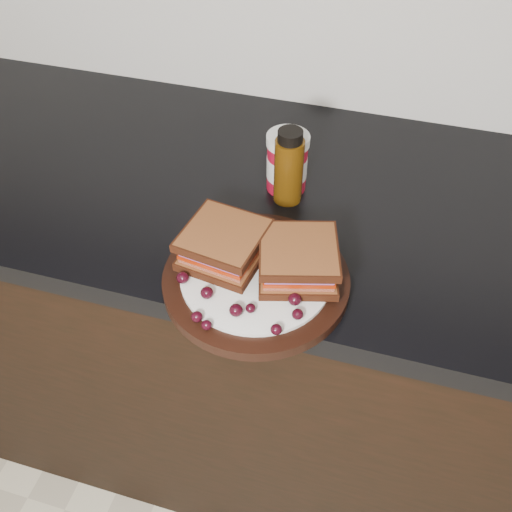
% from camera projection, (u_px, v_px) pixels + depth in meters
% --- Properties ---
extents(base_cabinets, '(3.96, 0.58, 0.86)m').
position_uv_depth(base_cabinets, '(266.00, 343.00, 1.36)').
color(base_cabinets, black).
rests_on(base_cabinets, ground_plane).
extents(countertop, '(3.98, 0.60, 0.04)m').
position_uv_depth(countertop, '(269.00, 197.00, 1.03)').
color(countertop, black).
rests_on(countertop, base_cabinets).
extents(plate, '(0.28, 0.28, 0.02)m').
position_uv_depth(plate, '(256.00, 280.00, 0.85)').
color(plate, black).
rests_on(plate, countertop).
extents(sandwich_left, '(0.13, 0.13, 0.05)m').
position_uv_depth(sandwich_left, '(224.00, 245.00, 0.85)').
color(sandwich_left, brown).
rests_on(sandwich_left, plate).
extents(sandwich_right, '(0.14, 0.14, 0.05)m').
position_uv_depth(sandwich_right, '(298.00, 260.00, 0.83)').
color(sandwich_right, brown).
rests_on(sandwich_right, plate).
extents(grape_0, '(0.02, 0.02, 0.02)m').
position_uv_depth(grape_0, '(183.00, 278.00, 0.83)').
color(grape_0, black).
rests_on(grape_0, plate).
extents(grape_1, '(0.02, 0.02, 0.02)m').
position_uv_depth(grape_1, '(207.00, 293.00, 0.81)').
color(grape_1, black).
rests_on(grape_1, plate).
extents(grape_2, '(0.02, 0.02, 0.02)m').
position_uv_depth(grape_2, '(197.00, 317.00, 0.78)').
color(grape_2, black).
rests_on(grape_2, plate).
extents(grape_3, '(0.01, 0.01, 0.01)m').
position_uv_depth(grape_3, '(207.00, 325.00, 0.77)').
color(grape_3, black).
rests_on(grape_3, plate).
extents(grape_4, '(0.02, 0.02, 0.02)m').
position_uv_depth(grape_4, '(236.00, 310.00, 0.78)').
color(grape_4, black).
rests_on(grape_4, plate).
extents(grape_5, '(0.01, 0.01, 0.01)m').
position_uv_depth(grape_5, '(251.00, 308.00, 0.79)').
color(grape_5, black).
rests_on(grape_5, plate).
extents(grape_6, '(0.02, 0.02, 0.01)m').
position_uv_depth(grape_6, '(276.00, 329.00, 0.76)').
color(grape_6, black).
rests_on(grape_6, plate).
extents(grape_7, '(0.02, 0.02, 0.02)m').
position_uv_depth(grape_7, '(298.00, 314.00, 0.78)').
color(grape_7, black).
rests_on(grape_7, plate).
extents(grape_8, '(0.02, 0.02, 0.02)m').
position_uv_depth(grape_8, '(295.00, 299.00, 0.80)').
color(grape_8, black).
rests_on(grape_8, plate).
extents(grape_9, '(0.02, 0.02, 0.02)m').
position_uv_depth(grape_9, '(286.00, 282.00, 0.82)').
color(grape_9, black).
rests_on(grape_9, plate).
extents(grape_10, '(0.02, 0.02, 0.02)m').
position_uv_depth(grape_10, '(305.00, 274.00, 0.83)').
color(grape_10, black).
rests_on(grape_10, plate).
extents(grape_11, '(0.02, 0.02, 0.02)m').
position_uv_depth(grape_11, '(305.00, 263.00, 0.85)').
color(grape_11, black).
rests_on(grape_11, plate).
extents(grape_12, '(0.02, 0.02, 0.02)m').
position_uv_depth(grape_12, '(302.00, 258.00, 0.85)').
color(grape_12, black).
rests_on(grape_12, plate).
extents(grape_13, '(0.02, 0.02, 0.01)m').
position_uv_depth(grape_13, '(212.00, 241.00, 0.88)').
color(grape_13, black).
rests_on(grape_13, plate).
extents(grape_14, '(0.02, 0.02, 0.02)m').
position_uv_depth(grape_14, '(206.00, 245.00, 0.87)').
color(grape_14, black).
rests_on(grape_14, plate).
extents(grape_15, '(0.02, 0.02, 0.02)m').
position_uv_depth(grape_15, '(211.00, 266.00, 0.84)').
color(grape_15, black).
rests_on(grape_15, plate).
extents(grape_16, '(0.02, 0.02, 0.02)m').
position_uv_depth(grape_16, '(225.00, 239.00, 0.88)').
color(grape_16, black).
rests_on(grape_16, plate).
extents(grape_17, '(0.02, 0.02, 0.02)m').
position_uv_depth(grape_17, '(219.00, 251.00, 0.86)').
color(grape_17, black).
rests_on(grape_17, plate).
extents(grape_18, '(0.02, 0.02, 0.02)m').
position_uv_depth(grape_18, '(202.00, 256.00, 0.86)').
color(grape_18, black).
rests_on(grape_18, plate).
extents(condiment_jar, '(0.08, 0.08, 0.11)m').
position_uv_depth(condiment_jar, '(287.00, 162.00, 0.98)').
color(condiment_jar, maroon).
rests_on(condiment_jar, countertop).
extents(oil_bottle, '(0.05, 0.05, 0.14)m').
position_uv_depth(oil_bottle, '(289.00, 166.00, 0.95)').
color(oil_bottle, '#472907').
rests_on(oil_bottle, countertop).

